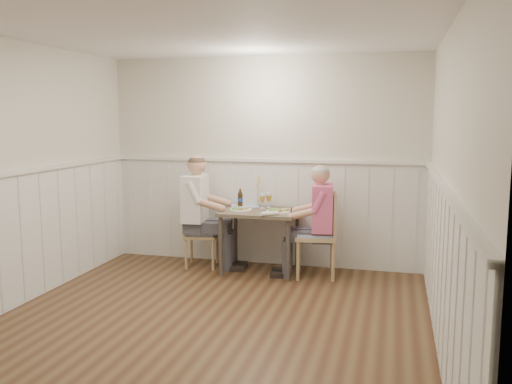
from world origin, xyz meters
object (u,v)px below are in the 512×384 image
man_in_pink (319,230)px  grass_vase (257,192)px  dining_table (260,219)px  chair_right (321,232)px  diner_cream (199,220)px  chair_left (198,231)px  beer_bottle (240,199)px

man_in_pink → grass_vase: man_in_pink is taller
dining_table → man_in_pink: 0.72m
chair_right → diner_cream: bearing=-179.9°
chair_right → chair_left: (-1.55, 0.04, -0.09)m
dining_table → diner_cream: (-0.78, -0.02, -0.05)m
dining_table → grass_vase: size_ratio=2.23×
beer_bottle → chair_left: bearing=-159.6°
diner_cream → man_in_pink: bearing=-1.2°
chair_right → grass_vase: bearing=161.8°
diner_cream → dining_table: bearing=1.1°
dining_table → grass_vase: 0.40m
chair_right → man_in_pink: man_in_pink is taller
chair_left → diner_cream: (0.03, -0.05, 0.15)m
man_in_pink → chair_right: bearing=50.7°
beer_bottle → grass_vase: size_ratio=0.55×
diner_cream → grass_vase: bearing=22.9°
chair_left → grass_vase: size_ratio=2.04×
chair_left → man_in_pink: (1.52, -0.08, 0.12)m
beer_bottle → diner_cream: bearing=-153.6°
chair_left → dining_table: bearing=-2.1°
man_in_pink → beer_bottle: 1.09m
dining_table → beer_bottle: 0.43m
chair_right → man_in_pink: size_ratio=0.74×
chair_left → beer_bottle: size_ratio=3.68×
chair_left → beer_bottle: 0.67m
diner_cream → chair_right: bearing=0.1°
grass_vase → dining_table: bearing=-67.0°
chair_left → grass_vase: bearing=18.6°
beer_bottle → grass_vase: (0.20, 0.05, 0.08)m
dining_table → man_in_pink: size_ratio=0.67×
man_in_pink → diner_cream: size_ratio=0.94×
dining_table → chair_left: size_ratio=1.09×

